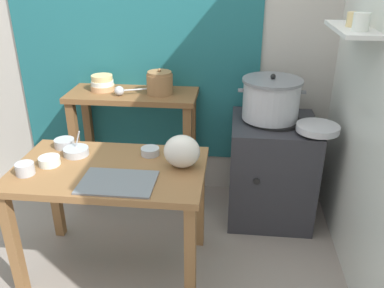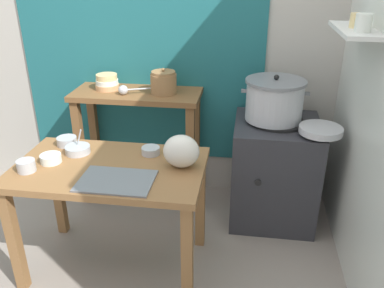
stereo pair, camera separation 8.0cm
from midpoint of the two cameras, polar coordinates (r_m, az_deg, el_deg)
name	(u,v)px [view 2 (the right image)]	position (r m, az deg, el deg)	size (l,w,h in m)	color
ground_plane	(131,264)	(2.75, -7.79, -16.47)	(9.00, 9.00, 0.00)	gray
wall_back	(171,31)	(3.16, -2.20, 15.65)	(4.40, 0.12, 2.60)	#B2ADA3
prep_table	(111,182)	(2.42, -10.54, -5.36)	(1.10, 0.66, 0.72)	olive
back_shelf_table	(138,119)	(3.12, -6.93, 3.48)	(0.96, 0.40, 0.90)	brown
stove_block	(274,171)	(3.04, 12.26, -3.71)	(0.60, 0.61, 0.78)	#2D2D33
steamer_pot	(274,100)	(2.84, 12.41, 6.13)	(0.46, 0.41, 0.32)	#B7BABF
clay_pot	(164,82)	(2.98, -3.27, 8.70)	(0.19, 0.19, 0.19)	olive
bowl_stack_enamel	(107,82)	(3.14, -11.22, 8.59)	(0.18, 0.18, 0.12)	tan
ladle	(124,90)	(2.99, -8.79, 7.59)	(0.25, 0.12, 0.07)	#B7BABF
serving_tray	(116,181)	(2.19, -9.65, -5.18)	(0.40, 0.28, 0.01)	slate
plastic_bag	(181,151)	(2.27, -0.51, -1.04)	(0.21, 0.16, 0.19)	silver
wide_pan	(321,130)	(2.73, 18.59, 1.89)	(0.28, 0.28, 0.04)	#B7BABF
prep_bowl_0	(151,150)	(2.46, -4.95, -0.90)	(0.11, 0.11, 0.05)	#B7BABF
prep_bowl_1	(51,158)	(2.48, -18.52, -1.92)	(0.12, 0.12, 0.05)	silver
prep_bowl_2	(26,165)	(2.42, -21.58, -2.85)	(0.10, 0.10, 0.07)	#B7BABF
prep_bowl_3	(78,149)	(2.55, -15.03, -0.72)	(0.15, 0.15, 0.15)	#B7BABF
prep_bowl_4	(67,141)	(2.67, -16.50, 0.43)	(0.13, 0.13, 0.05)	#B7BABF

